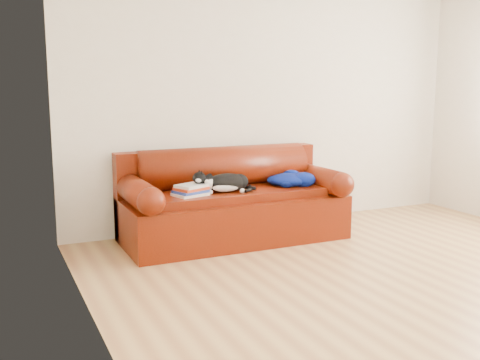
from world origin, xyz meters
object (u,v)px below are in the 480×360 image
at_px(book_stack, 191,190).
at_px(cat, 226,183).
at_px(sofa_base, 234,216).
at_px(blanket, 290,179).

height_order(book_stack, cat, cat).
distance_m(sofa_base, cat, 0.39).
bearing_deg(cat, sofa_base, 48.11).
relative_size(cat, blanket, 1.20).
relative_size(sofa_base, blanket, 4.27).
relative_size(sofa_base, book_stack, 6.37).
bearing_deg(book_stack, sofa_base, 16.05).
xyz_separation_m(book_stack, cat, (0.35, 0.02, 0.03)).
bearing_deg(book_stack, cat, 3.02).
xyz_separation_m(book_stack, blanket, (1.06, 0.07, 0.01)).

